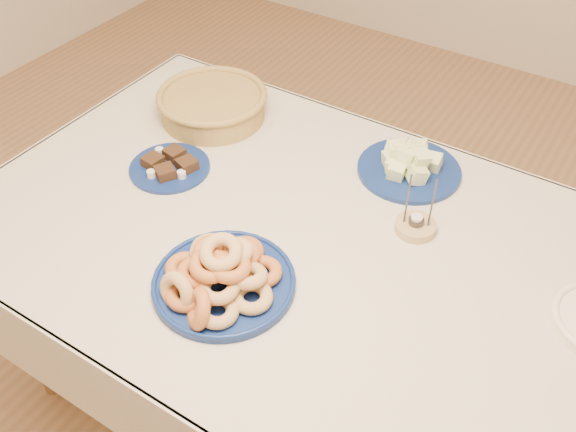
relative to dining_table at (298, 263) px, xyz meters
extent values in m
plane|color=#926945|center=(0.00, 0.00, -0.64)|extent=(5.00, 5.00, 0.00)
cylinder|color=brown|center=(-0.70, 0.40, -0.28)|extent=(0.06, 0.06, 0.72)
cylinder|color=brown|center=(-0.70, -0.40, -0.28)|extent=(0.06, 0.06, 0.72)
cube|color=beige|center=(0.00, 0.00, 0.10)|extent=(1.70, 1.10, 0.02)
cube|color=beige|center=(0.00, 0.55, -0.03)|extent=(1.70, 0.01, 0.28)
cube|color=beige|center=(-0.85, 0.00, -0.03)|extent=(0.01, 1.10, 0.28)
cylinder|color=navy|center=(-0.05, -0.24, 0.11)|extent=(0.41, 0.41, 0.02)
torus|color=navy|center=(-0.05, -0.24, 0.12)|extent=(0.42, 0.42, 0.01)
torus|color=#B2824A|center=(0.03, -0.25, 0.14)|extent=(0.13, 0.13, 0.04)
torus|color=#A05123|center=(0.01, -0.18, 0.14)|extent=(0.10, 0.10, 0.03)
torus|color=#A05123|center=(-0.06, -0.15, 0.14)|extent=(0.11, 0.11, 0.04)
torus|color=#B2824A|center=(-0.13, -0.18, 0.14)|extent=(0.13, 0.13, 0.03)
torus|color=#A05123|center=(-0.14, -0.26, 0.14)|extent=(0.11, 0.10, 0.04)
torus|color=#A05123|center=(-0.09, -0.32, 0.14)|extent=(0.11, 0.12, 0.03)
torus|color=#B2824A|center=(-0.01, -0.32, 0.14)|extent=(0.11, 0.10, 0.04)
torus|color=#B2824A|center=(0.00, -0.23, 0.17)|extent=(0.13, 0.13, 0.05)
torus|color=#A05123|center=(-0.05, -0.18, 0.17)|extent=(0.11, 0.11, 0.04)
torus|color=#B2824A|center=(-0.11, -0.21, 0.17)|extent=(0.11, 0.11, 0.03)
torus|color=#A05123|center=(-0.09, -0.28, 0.17)|extent=(0.12, 0.12, 0.03)
torus|color=#B2824A|center=(-0.03, -0.29, 0.17)|extent=(0.10, 0.10, 0.04)
torus|color=#A05123|center=(-0.03, -0.25, 0.20)|extent=(0.12, 0.12, 0.03)
torus|color=#B2824A|center=(-0.04, -0.21, 0.20)|extent=(0.11, 0.10, 0.05)
torus|color=#A05123|center=(-0.08, -0.23, 0.20)|extent=(0.12, 0.12, 0.04)
torus|color=#A05123|center=(-0.06, -0.27, 0.20)|extent=(0.12, 0.12, 0.04)
torus|color=#B2824A|center=(-0.05, -0.24, 0.22)|extent=(0.13, 0.13, 0.06)
torus|color=#B2824A|center=(-0.10, -0.34, 0.15)|extent=(0.10, 0.07, 0.10)
torus|color=#A05123|center=(-0.03, -0.35, 0.15)|extent=(0.11, 0.11, 0.10)
cylinder|color=navy|center=(0.13, 0.38, 0.11)|extent=(0.38, 0.38, 0.01)
cube|color=#C7DE8C|center=(0.14, 0.40, 0.17)|extent=(0.06, 0.06, 0.06)
cube|color=#C7DE8C|center=(0.09, 0.36, 0.17)|extent=(0.06, 0.06, 0.05)
cube|color=#C7DE8C|center=(0.15, 0.36, 0.17)|extent=(0.07, 0.06, 0.06)
cube|color=#C7DE8C|center=(0.10, 0.34, 0.14)|extent=(0.05, 0.05, 0.05)
cube|color=#C7DE8C|center=(0.09, 0.37, 0.17)|extent=(0.07, 0.07, 0.05)
cube|color=#C7DE8C|center=(0.18, 0.41, 0.14)|extent=(0.05, 0.06, 0.06)
cube|color=#C7DE8C|center=(0.17, 0.33, 0.14)|extent=(0.07, 0.07, 0.05)
cube|color=#C7DE8C|center=(0.12, 0.35, 0.17)|extent=(0.05, 0.05, 0.05)
cube|color=#C7DE8C|center=(0.08, 0.36, 0.14)|extent=(0.07, 0.06, 0.05)
cube|color=#C7DE8C|center=(0.06, 0.39, 0.14)|extent=(0.06, 0.06, 0.06)
cube|color=#C7DE8C|center=(0.11, 0.32, 0.14)|extent=(0.05, 0.06, 0.05)
cube|color=#C7DE8C|center=(0.12, 0.38, 0.17)|extent=(0.06, 0.07, 0.05)
cube|color=#C7DE8C|center=(0.09, 0.38, 0.17)|extent=(0.06, 0.06, 0.06)
cube|color=#C7DE8C|center=(0.13, 0.40, 0.17)|extent=(0.06, 0.07, 0.06)
cylinder|color=navy|center=(-0.44, 0.03, 0.11)|extent=(0.26, 0.26, 0.01)
cube|color=black|center=(-0.48, 0.01, 0.13)|extent=(0.05, 0.05, 0.03)
cube|color=black|center=(-0.42, -0.01, 0.13)|extent=(0.07, 0.07, 0.03)
cube|color=black|center=(-0.45, 0.07, 0.13)|extent=(0.06, 0.06, 0.03)
cube|color=black|center=(-0.39, 0.05, 0.13)|extent=(0.06, 0.06, 0.03)
cylinder|color=silver|center=(-0.50, 0.06, 0.13)|extent=(0.03, 0.03, 0.02)
cylinder|color=silver|center=(-0.45, -0.03, 0.13)|extent=(0.03, 0.03, 0.02)
cylinder|color=silver|center=(-0.38, 0.01, 0.13)|extent=(0.03, 0.03, 0.02)
cylinder|color=olive|center=(-0.50, 0.30, 0.14)|extent=(0.35, 0.35, 0.08)
torus|color=olive|center=(-0.50, 0.30, 0.18)|extent=(0.37, 0.37, 0.02)
cylinder|color=tan|center=(0.24, 0.17, 0.12)|extent=(0.13, 0.13, 0.02)
cylinder|color=#3D3D42|center=(0.24, 0.17, 0.14)|extent=(0.05, 0.05, 0.02)
cylinder|color=beige|center=(0.24, 0.17, 0.15)|extent=(0.04, 0.04, 0.01)
cylinder|color=#3D3D42|center=(0.21, 0.16, 0.20)|extent=(0.01, 0.01, 0.15)
cylinder|color=#3D3D42|center=(0.27, 0.18, 0.20)|extent=(0.01, 0.01, 0.15)
camera|label=1|loc=(0.60, -0.98, 1.22)|focal=40.00mm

